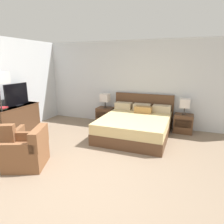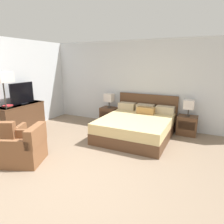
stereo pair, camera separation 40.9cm
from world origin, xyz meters
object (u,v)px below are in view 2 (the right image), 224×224
floor_lamp (3,82)px  book_blue_cover (8,106)px  nightstand_left (109,115)px  armchair_by_window (6,140)px  bed (137,126)px  armchair_companion (26,149)px  dresser (22,118)px  tv (22,94)px  table_lamp_left (109,98)px  book_red_cover (7,107)px  nightstand_right (187,125)px  table_lamp_right (189,105)px

floor_lamp → book_blue_cover: bearing=136.0°
nightstand_left → armchair_by_window: bearing=-110.7°
bed → nightstand_left: bearing=148.7°
armchair_companion → floor_lamp: 1.92m
bed → dresser: bearing=-159.7°
tv → armchair_by_window: 1.59m
table_lamp_left → book_red_cover: 2.90m
dresser → armchair_by_window: 1.29m
floor_lamp → armchair_companion: bearing=-25.9°
bed → floor_lamp: size_ratio=1.18×
dresser → armchair_by_window: (0.72, -1.07, -0.13)m
nightstand_left → armchair_by_window: size_ratio=0.57×
nightstand_right → armchair_by_window: bearing=-140.2°
tv → book_blue_cover: size_ratio=3.86×
book_red_cover → nightstand_right: bearing=27.9°
armchair_by_window → tv: bearing=121.8°
book_red_cover → tv: bearing=87.4°
table_lamp_right → book_red_cover: (-4.23, -2.24, -0.02)m
tv → book_red_cover: tv is taller
nightstand_right → table_lamp_right: table_lamp_right is taller
table_lamp_left → floor_lamp: bearing=-124.3°
nightstand_right → armchair_companion: 4.07m
nightstand_left → tv: size_ratio=0.70×
nightstand_left → table_lamp_left: table_lamp_left is taller
nightstand_left → table_lamp_right: table_lamp_right is taller
book_blue_cover → dresser: bearing=91.1°
nightstand_left → armchair_companion: (-0.30, -3.05, 0.02)m
table_lamp_left → armchair_companion: bearing=-95.5°
armchair_by_window → floor_lamp: floor_lamp is taller
table_lamp_left → dresser: (-1.82, -1.84, -0.43)m
nightstand_left → book_blue_cover: (-1.81, -2.24, 0.59)m
table_lamp_right → armchair_companion: (-2.69, -3.06, -0.56)m
table_lamp_left → tv: bearing=-136.1°
table_lamp_left → book_blue_cover: (-1.81, -2.24, 0.01)m
dresser → nightstand_left: bearing=45.3°
bed → book_blue_cover: bearing=-153.3°
bed → armchair_by_window: 3.16m
nightstand_left → armchair_by_window: (-1.10, -2.91, 0.02)m
tv → book_red_cover: size_ratio=3.56×
table_lamp_left → table_lamp_right: 2.39m
table_lamp_right → dresser: bearing=-156.4°
bed → armchair_by_window: bed is taller
book_red_cover → armchair_companion: (1.54, -0.82, -0.54)m
table_lamp_right → book_red_cover: table_lamp_right is taller
bed → book_red_cover: size_ratio=9.72×
bed → armchair_by_window: size_ratio=2.22×
table_lamp_left → tv: 2.53m
bed → armchair_by_window: bearing=-136.5°
nightstand_right → tv: size_ratio=0.70×
tv → armchair_companion: tv is taller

